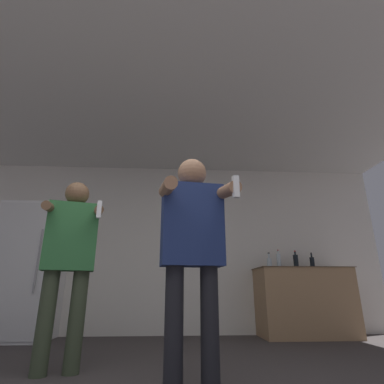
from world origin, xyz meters
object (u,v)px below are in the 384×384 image
(bottle_red_label, at_px, (312,262))
(person_woman_foreground, at_px, (192,241))
(refrigerator, at_px, (30,269))
(bottle_brown_liquor, at_px, (296,261))
(bottle_tall_gin, at_px, (279,261))
(bottle_short_whiskey, at_px, (269,262))
(person_man_side, at_px, (70,254))

(bottle_red_label, distance_m, person_woman_foreground, 3.06)
(refrigerator, height_order, person_woman_foreground, refrigerator)
(bottle_brown_liquor, relative_size, person_woman_foreground, 0.17)
(person_woman_foreground, bearing_deg, bottle_red_label, 50.86)
(refrigerator, distance_m, person_woman_foreground, 3.08)
(refrigerator, xyz_separation_m, person_woman_foreground, (2.08, -2.27, 0.05))
(bottle_tall_gin, relative_size, person_woman_foreground, 0.18)
(bottle_short_whiskey, relative_size, person_man_side, 0.15)
(bottle_red_label, bearing_deg, person_woman_foreground, -129.14)
(refrigerator, relative_size, bottle_red_label, 7.64)
(bottle_short_whiskey, xyz_separation_m, bottle_tall_gin, (0.14, 0.00, 0.03))
(refrigerator, bearing_deg, person_man_side, -57.87)
(bottle_brown_liquor, xyz_separation_m, bottle_tall_gin, (-0.26, 0.00, 0.01))
(refrigerator, height_order, bottle_red_label, refrigerator)
(person_man_side, bearing_deg, bottle_short_whiskey, 38.53)
(refrigerator, bearing_deg, bottle_short_whiskey, 1.80)
(bottle_red_label, xyz_separation_m, person_woman_foreground, (-1.93, -2.37, -0.08))
(bottle_brown_liquor, distance_m, bottle_short_whiskey, 0.40)
(person_man_side, bearing_deg, person_woman_foreground, -28.97)
(bottle_brown_liquor, relative_size, bottle_red_label, 1.13)
(bottle_brown_liquor, xyz_separation_m, person_man_side, (-2.69, -1.82, -0.12))
(refrigerator, xyz_separation_m, bottle_short_whiskey, (3.36, 0.11, 0.12))
(refrigerator, height_order, person_man_side, refrigerator)
(bottle_tall_gin, distance_m, person_man_side, 3.04)
(refrigerator, relative_size, bottle_brown_liquor, 6.75)
(refrigerator, height_order, bottle_short_whiskey, refrigerator)
(refrigerator, xyz_separation_m, bottle_red_label, (4.01, 0.11, 0.13))
(bottle_short_whiskey, distance_m, person_woman_foreground, 2.70)
(bottle_red_label, bearing_deg, bottle_brown_liquor, 180.00)
(bottle_red_label, xyz_separation_m, bottle_tall_gin, (-0.50, 0.00, 0.02))
(bottle_red_label, height_order, person_man_side, person_man_side)
(person_man_side, bearing_deg, bottle_brown_liquor, 34.10)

